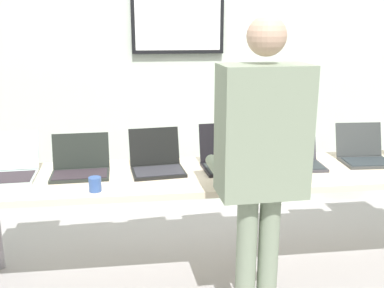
% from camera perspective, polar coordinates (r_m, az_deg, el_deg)
% --- Properties ---
extents(ground, '(8.00, 8.00, 0.04)m').
position_cam_1_polar(ground, '(3.26, 4.74, -16.35)').
color(ground, '#9E989A').
extents(back_wall, '(8.00, 0.11, 2.72)m').
position_cam_1_polar(back_wall, '(3.89, 1.67, 10.63)').
color(back_wall, silver).
rests_on(back_wall, ground).
extents(workbench, '(3.40, 0.70, 0.74)m').
position_cam_1_polar(workbench, '(2.94, 5.04, -4.38)').
color(workbench, beige).
rests_on(workbench, ground).
extents(laptop_station_0, '(0.37, 0.41, 0.25)m').
position_cam_1_polar(laptop_station_0, '(3.05, -22.76, -2.80)').
color(laptop_station_0, '#A8B6B5').
rests_on(laptop_station_0, workbench).
extents(laptop_station_1, '(0.37, 0.30, 0.25)m').
position_cam_1_polar(laptop_station_1, '(2.94, -14.21, -2.72)').
color(laptop_station_1, '#232723').
rests_on(laptop_station_1, workbench).
extents(laptop_station_2, '(0.37, 0.36, 0.26)m').
position_cam_1_polar(laptop_station_2, '(2.93, -4.59, -2.30)').
color(laptop_station_2, black).
rests_on(laptop_station_2, workbench).
extents(laptop_station_3, '(0.39, 0.36, 0.28)m').
position_cam_1_polar(laptop_station_3, '(3.00, 4.77, -1.79)').
color(laptop_station_3, black).
rests_on(laptop_station_3, workbench).
extents(laptop_station_4, '(0.31, 0.33, 0.24)m').
position_cam_1_polar(laptop_station_4, '(3.12, 13.58, -1.67)').
color(laptop_station_4, '#3B393F').
rests_on(laptop_station_4, workbench).
extents(laptop_station_5, '(0.35, 0.34, 0.25)m').
position_cam_1_polar(laptop_station_5, '(3.34, 21.31, -1.13)').
color(laptop_station_5, '#373A3A').
rests_on(laptop_station_5, workbench).
extents(person, '(0.45, 0.60, 1.73)m').
position_cam_1_polar(person, '(2.27, 8.91, -1.27)').
color(person, gray).
rests_on(person, ground).
extents(coffee_mug, '(0.07, 0.07, 0.08)m').
position_cam_1_polar(coffee_mug, '(2.63, -12.42, -5.11)').
color(coffee_mug, '#36569D').
rests_on(coffee_mug, workbench).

